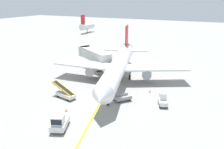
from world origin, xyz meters
The scene contains 13 objects.
ground_plane centered at (0.00, 0.00, 0.00)m, with size 300.00×300.00×0.00m, color gray.
taxi_line_yellow centered at (-1.46, 5.00, 0.00)m, with size 0.30×80.00×0.01m, color yellow.
airliner centered at (-1.61, 10.74, 3.42)m, with size 27.81×34.71×10.10m.
jet_bridge centered at (-11.55, 16.71, 3.54)m, with size 12.14×9.03×4.85m.
pushback_tug centered at (-0.83, -10.14, 0.99)m, with size 3.12×4.05×2.20m.
baggage_tug_near_wing centered at (9.77, 3.17, 0.93)m, with size 2.10×2.71×2.10m.
belt_loader_forward_hold centered at (-6.42, -1.35, 0.78)m, with size 5.16×2.30×2.59m.
baggage_cart_loaded centered at (3.15, 1.92, 0.47)m, with size 3.00×3.42×0.94m.
ground_crew_marshaller centered at (-0.23, 0.69, 0.91)m, with size 0.36×0.24×1.70m.
safety_cone_nose_left centered at (-1.19, 0.42, 0.22)m, with size 0.36×0.36×0.44m, color orange.
safety_cone_nose_right centered at (6.22, 7.62, 0.22)m, with size 0.36×0.36×0.44m, color orange.
safety_cone_wingtip_left centered at (-3.13, -5.58, 0.22)m, with size 0.36×0.36×0.44m, color orange.
distant_aircraft_far_left centered at (-45.30, 68.67, 3.22)m, with size 3.00×10.10×8.80m.
Camera 1 is at (17.82, -32.26, 16.94)m, focal length 38.00 mm.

